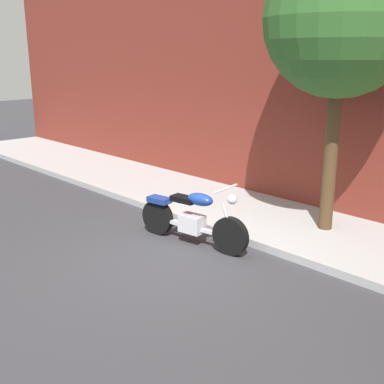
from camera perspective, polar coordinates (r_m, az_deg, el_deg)
ground_plane at (r=8.20m, az=-1.82°, el=-7.69°), size 60.00×60.00×0.00m
sidewalk at (r=9.90m, az=8.85°, el=-3.21°), size 24.89×2.50×0.14m
building_facade at (r=10.64m, az=15.12°, el=20.68°), size 24.89×0.50×8.51m
motorcycle at (r=8.58m, az=0.01°, el=-3.21°), size 2.30×0.72×1.17m
street_tree at (r=8.91m, az=17.39°, el=19.00°), size 2.68×2.68×5.23m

